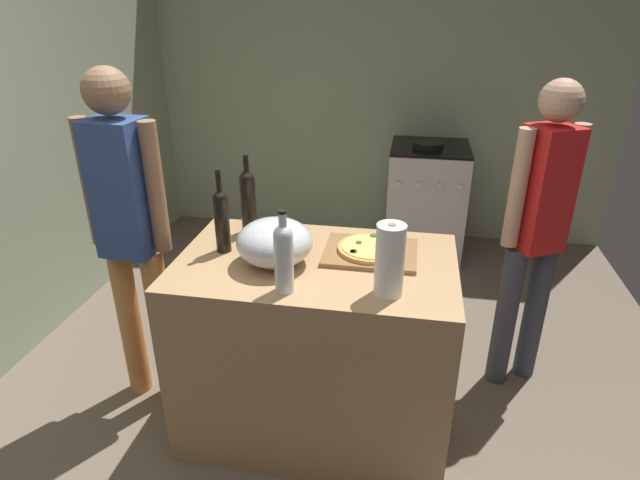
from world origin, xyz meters
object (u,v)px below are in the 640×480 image
object	(u,v)px
mixing_bowl	(275,242)
wine_bottle_amber	(284,255)
person_in_red	(537,225)
wine_bottle_dark	(248,199)
wine_bottle_green	(222,218)
paper_towel_roll	(390,260)
person_in_stripes	(129,224)
stove	(426,200)
pizza	(371,248)

from	to	relation	value
mixing_bowl	wine_bottle_amber	world-z (taller)	wine_bottle_amber
person_in_red	mixing_bowl	bearing A→B (deg)	-153.81
wine_bottle_dark	wine_bottle_green	distance (m)	0.22
person_in_red	paper_towel_roll	bearing A→B (deg)	-132.43
mixing_bowl	person_in_stripes	xyz separation A→B (m)	(-0.72, 0.11, -0.02)
paper_towel_roll	stove	xyz separation A→B (m)	(0.19, 2.25, -0.58)
stove	mixing_bowl	bearing A→B (deg)	-107.87
pizza	wine_bottle_dark	world-z (taller)	wine_bottle_dark
pizza	stove	xyz separation A→B (m)	(0.28, 1.93, -0.47)
wine_bottle_amber	person_in_stripes	size ratio (longest dim) A/B	0.20
wine_bottle_amber	person_in_stripes	xyz separation A→B (m)	(-0.81, 0.32, -0.07)
pizza	person_in_red	bearing A→B (deg)	28.48
wine_bottle_green	person_in_red	world-z (taller)	person_in_red
mixing_bowl	wine_bottle_green	bearing A→B (deg)	163.33
wine_bottle_dark	wine_bottle_green	size ratio (longest dim) A/B	1.02
mixing_bowl	stove	world-z (taller)	mixing_bowl
wine_bottle_dark	person_in_red	distance (m)	1.39
wine_bottle_amber	person_in_stripes	bearing A→B (deg)	158.22
paper_towel_roll	wine_bottle_amber	world-z (taller)	wine_bottle_amber
mixing_bowl	wine_bottle_amber	distance (m)	0.24
stove	person_in_red	distance (m)	1.66
mixing_bowl	wine_bottle_green	distance (m)	0.27
pizza	wine_bottle_green	bearing A→B (deg)	-173.26
wine_bottle_green	wine_bottle_amber	size ratio (longest dim) A/B	1.13
mixing_bowl	wine_bottle_dark	xyz separation A→B (m)	(-0.20, 0.29, 0.07)
stove	wine_bottle_dark	bearing A→B (deg)	-116.00
pizza	wine_bottle_amber	world-z (taller)	wine_bottle_amber
stove	pizza	bearing A→B (deg)	-98.38
pizza	wine_bottle_amber	xyz separation A→B (m)	(-0.29, -0.37, 0.12)
wine_bottle_dark	person_in_red	bearing A→B (deg)	11.49
mixing_bowl	wine_bottle_dark	size ratio (longest dim) A/B	0.84
person_in_stripes	paper_towel_roll	bearing A→B (deg)	-12.96
wine_bottle_green	person_in_red	bearing A→B (deg)	19.26
wine_bottle_dark	wine_bottle_amber	xyz separation A→B (m)	(0.30, -0.51, -0.02)
wine_bottle_amber	person_in_red	distance (m)	1.33
paper_towel_roll	person_in_stripes	bearing A→B (deg)	167.04
wine_bottle_dark	person_in_stripes	bearing A→B (deg)	-160.25
paper_towel_roll	person_in_red	bearing A→B (deg)	47.57
wine_bottle_amber	person_in_stripes	world-z (taller)	person_in_stripes
wine_bottle_dark	paper_towel_roll	bearing A→B (deg)	-33.96
pizza	mixing_bowl	xyz separation A→B (m)	(-0.39, -0.15, 0.07)
pizza	wine_bottle_dark	distance (m)	0.62
mixing_bowl	wine_bottle_dark	world-z (taller)	wine_bottle_dark
wine_bottle_dark	wine_bottle_green	bearing A→B (deg)	-103.43
wine_bottle_green	wine_bottle_amber	distance (m)	0.45
pizza	mixing_bowl	distance (m)	0.42
person_in_stripes	person_in_red	xyz separation A→B (m)	(1.87, 0.46, -0.05)
stove	person_in_red	xyz separation A→B (m)	(0.48, -1.52, 0.46)
wine_bottle_green	person_in_red	size ratio (longest dim) A/B	0.24
person_in_stripes	wine_bottle_dark	bearing A→B (deg)	19.75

